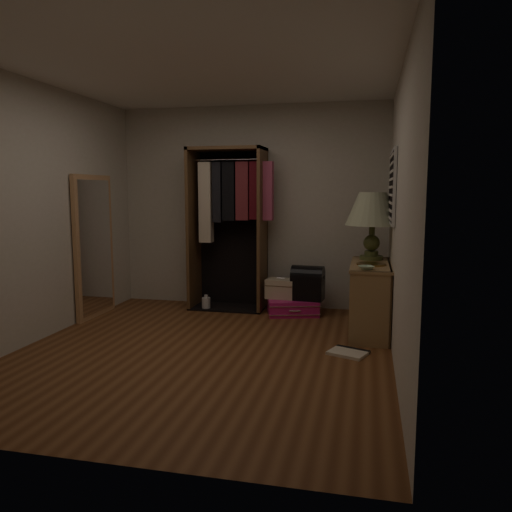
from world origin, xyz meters
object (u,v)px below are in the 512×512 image
console_bookshelf (370,296)px  table_lamp (373,211)px  floor_mirror (94,247)px  open_wardrobe (230,214)px  black_bag (308,282)px  pink_suitcase (293,307)px  white_jug (206,303)px  train_case (281,288)px

console_bookshelf → table_lamp: table_lamp is taller
console_bookshelf → floor_mirror: bearing=-179.2°
floor_mirror → open_wardrobe: bearing=27.6°
floor_mirror → black_bag: floor_mirror is taller
open_wardrobe → pink_suitcase: bearing=-11.7°
floor_mirror → white_jug: size_ratio=8.84×
pink_suitcase → white_jug: size_ratio=3.73×
open_wardrobe → train_case: (0.68, -0.14, -0.91)m
white_jug → open_wardrobe: bearing=31.5°
floor_mirror → black_bag: bearing=13.8°
open_wardrobe → pink_suitcase: size_ratio=2.86×
floor_mirror → table_lamp: bearing=5.6°
white_jug → train_case: bearing=2.0°
floor_mirror → pink_suitcase: 2.51m
table_lamp → white_jug: size_ratio=3.99×
train_case → floor_mirror: bearing=-158.3°
train_case → table_lamp: size_ratio=0.49×
console_bookshelf → train_case: bearing=151.2°
floor_mirror → black_bag: size_ratio=4.03×
console_bookshelf → train_case: console_bookshelf is taller
white_jug → table_lamp: bearing=-7.9°
floor_mirror → table_lamp: 3.29m
train_case → table_lamp: 1.50m
pink_suitcase → black_bag: size_ratio=1.70×
train_case → black_bag: bearing=2.0°
open_wardrobe → console_bookshelf: bearing=-22.5°
console_bookshelf → floor_mirror: (-3.24, -0.04, 0.46)m
console_bookshelf → pink_suitcase: size_ratio=1.56×
open_wardrobe → floor_mirror: open_wardrobe is taller
console_bookshelf → table_lamp: 0.94m
table_lamp → white_jug: 2.39m
console_bookshelf → floor_mirror: floor_mirror is taller
floor_mirror → table_lamp: size_ratio=2.21×
console_bookshelf → open_wardrobe: (-1.76, 0.73, 0.83)m
floor_mirror → train_case: (2.16, 0.63, -0.54)m
train_case → white_jug: (-0.97, -0.03, -0.23)m
white_jug → pink_suitcase: bearing=-0.0°
console_bookshelf → table_lamp: size_ratio=1.46×
black_bag → white_jug: 1.34m
open_wardrobe → black_bag: 1.32m
pink_suitcase → white_jug: (-1.12, 0.00, -0.01)m
floor_mirror → pink_suitcase: bearing=14.5°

